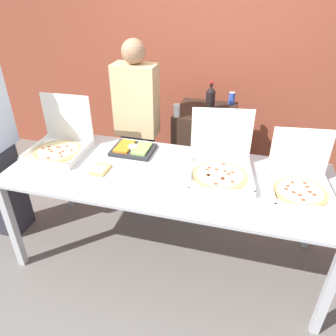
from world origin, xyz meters
name	(u,v)px	position (x,y,z in m)	size (l,w,h in m)	color
ground_plane	(168,254)	(0.00, 0.00, 0.00)	(16.00, 16.00, 0.00)	slate
brick_wall_behind	(208,53)	(0.00, 1.70, 1.40)	(10.00, 0.06, 2.80)	brown
buffet_table	(168,183)	(0.00, 0.00, 0.78)	(2.49, 0.97, 0.86)	#B7BABF
pizza_box_near_right	(220,165)	(0.38, 0.09, 0.94)	(0.54, 0.55, 0.46)	white
pizza_box_far_right	(60,143)	(-0.98, 0.11, 0.94)	(0.46, 0.48, 0.45)	white
pizza_box_near_left	(300,182)	(0.95, 0.02, 0.93)	(0.46, 0.47, 0.41)	white
paper_plate_front_left	(100,170)	(-0.51, -0.11, 0.87)	(0.22, 0.22, 0.03)	white
veggie_tray	(133,149)	(-0.38, 0.27, 0.88)	(0.35, 0.28, 0.05)	#28282D
sideboard_podium	(204,153)	(0.11, 1.07, 0.49)	(0.59, 0.59, 0.99)	black
soda_bottle	(210,98)	(0.14, 1.08, 1.11)	(0.09, 0.09, 0.28)	black
soda_can_silver	(177,110)	(-0.14, 0.81, 1.05)	(0.07, 0.07, 0.12)	silver
soda_can_colored	(232,98)	(0.34, 1.30, 1.05)	(0.07, 0.07, 0.12)	#334CB2
person_guest_plaid	(137,126)	(-0.50, 0.71, 0.89)	(0.40, 0.22, 1.70)	#2D2D38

